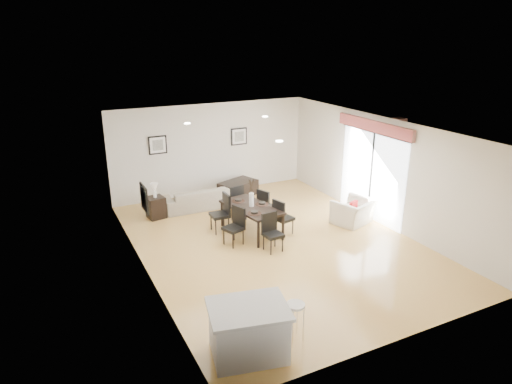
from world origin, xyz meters
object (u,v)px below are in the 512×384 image
dining_chair_wnear (236,224)px  dining_chair_efar (266,204)px  dining_chair_head (271,230)px  dining_chair_foot (235,200)px  dining_table (251,209)px  armchair (353,212)px  coffee_table (238,189)px  side_table (156,207)px  bar_stool (295,309)px  kitchen_island (248,331)px  dining_chair_wfar (223,211)px  sofa (199,198)px  dining_chair_enear (281,215)px

dining_chair_wnear → dining_chair_efar: dining_chair_efar is taller
dining_chair_head → dining_chair_foot: 2.05m
dining_chair_foot → dining_chair_wnear: bearing=54.9°
dining_table → armchair: bearing=-23.4°
coffee_table → dining_chair_head: bearing=-123.6°
dining_chair_efar → coffee_table: 2.22m
armchair → dining_chair_head: 2.62m
side_table → bar_stool: bar_stool is taller
side_table → kitchen_island: size_ratio=0.43×
dining_chair_efar → bar_stool: size_ratio=1.39×
dining_chair_foot → kitchen_island: dining_chair_foot is taller
dining_chair_wfar → dining_chair_head: 1.55m
armchair → dining_table: size_ratio=0.55×
dining_chair_efar → kitchen_island: (-2.58, -4.38, -0.09)m
dining_chair_wfar → dining_chair_foot: dining_chair_wfar is taller
kitchen_island → sofa: bearing=89.7°
dining_chair_wfar → coffee_table: bearing=149.2°
dining_table → dining_chair_efar: (0.59, 0.39, -0.12)m
dining_table → dining_chair_head: (-0.01, -1.03, -0.13)m
coffee_table → bar_stool: (-1.98, -6.57, 0.33)m
dining_chair_wnear → sofa: bearing=161.6°
kitchen_island → bar_stool: 0.83m
dining_chair_head → sofa: bearing=95.8°
sofa → dining_chair_wfar: (-0.00, -1.74, 0.24)m
dining_chair_wnear → kitchen_island: bearing=-39.4°
dining_chair_enear → side_table: size_ratio=1.56×
dining_chair_wfar → kitchen_island: dining_chair_wfar is taller
dining_chair_wnear → dining_chair_enear: bearing=69.8°
dining_chair_wfar → bar_stool: (-0.60, -4.40, 0.02)m
dining_chair_wnear → dining_chair_enear: (1.17, -0.04, 0.00)m
kitchen_island → coffee_table: bearing=79.6°
dining_chair_efar → dining_chair_foot: 0.86m
dining_chair_enear → dining_chair_efar: (0.00, 0.82, 0.00)m
dining_table → bar_stool: 4.16m
sofa → dining_chair_wnear: (-0.01, -2.54, 0.21)m
dining_chair_efar → dining_chair_wnear: bearing=103.6°
bar_stool → dining_chair_head: bearing=68.5°
dining_table → dining_chair_foot: dining_chair_foot is taller
sofa → dining_chair_wnear: dining_chair_wnear is taller
kitchen_island → side_table: bearing=101.2°
sofa → dining_chair_head: 3.23m
dining_chair_enear → sofa: bearing=10.1°
armchair → kitchen_island: 5.67m
coffee_table → dining_table: bearing=-128.3°
dining_table → side_table: size_ratio=3.09×
sofa → armchair: size_ratio=2.03×
dining_chair_wfar → coffee_table: dining_chair_wfar is taller
dining_chair_wfar → dining_chair_wnear: bearing=1.1°
sofa → armchair: armchair is taller
sofa → dining_chair_head: bearing=101.6°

